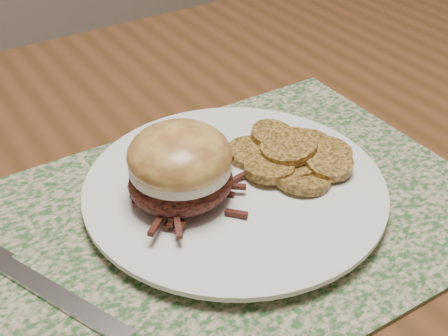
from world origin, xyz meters
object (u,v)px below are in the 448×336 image
Objects in this scene: dinner_plate at (235,191)px; fork at (36,283)px; dining_table at (172,302)px; pork_sandwich at (180,167)px.

dinner_plate is 1.43× the size of fork.
dinner_plate is (0.08, 0.01, 0.09)m from dining_table.
dining_table is 5.77× the size of dinner_plate.
fork is (-0.19, -0.01, -0.01)m from dinner_plate.
dinner_plate reaches higher than fork.
pork_sandwich is (0.03, 0.02, 0.13)m from dining_table.
fork is (-0.11, 0.00, 0.09)m from dining_table.
dinner_plate is 0.19m from fork.
dinner_plate reaches higher than dining_table.
fork reaches higher than dining_table.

